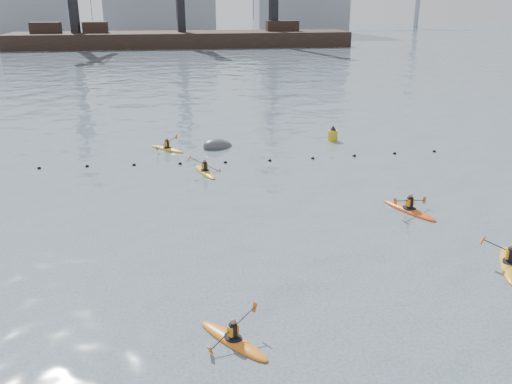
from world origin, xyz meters
TOP-DOWN VIEW (x-y plane):
  - float_line at (-0.50, 22.53)m, footprint 33.24×0.73m
  - barge_pier at (-0.22, 110.00)m, footprint 72.00×19.30m
  - skyline at (2.23, 150.27)m, footprint 141.00×28.00m
  - kayaker_0 at (-0.63, 2.47)m, footprint 2.33×2.82m
  - kayaker_1 at (11.21, 5.95)m, footprint 2.31×3.57m
  - kayaker_3 at (-0.48, 20.33)m, footprint 2.18×3.21m
  - kayaker_4 at (9.58, 12.28)m, footprint 2.19×3.45m
  - kayaker_5 at (-2.86, 26.16)m, footprint 2.69×2.65m
  - mooring_buoy at (0.85, 26.34)m, footprint 3.07×2.60m
  - nav_buoy at (9.72, 26.97)m, footprint 0.74×0.74m

SIDE VIEW (x-z plane):
  - mooring_buoy at x=0.85m, z-range -0.87..0.87m
  - float_line at x=-0.50m, z-range -0.09..0.15m
  - kayaker_0 at x=-0.63m, z-range -0.47..0.66m
  - kayaker_5 at x=-2.86m, z-range -0.43..0.62m
  - kayaker_3 at x=-0.48m, z-range -0.59..0.78m
  - kayaker_4 at x=9.58m, z-range -0.45..0.67m
  - kayaker_1 at x=11.21m, z-range -0.56..0.79m
  - nav_buoy at x=9.72m, z-range -0.27..1.09m
  - barge_pier at x=-0.22m, z-range -12.86..16.64m
  - skyline at x=2.23m, z-range -1.75..20.25m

